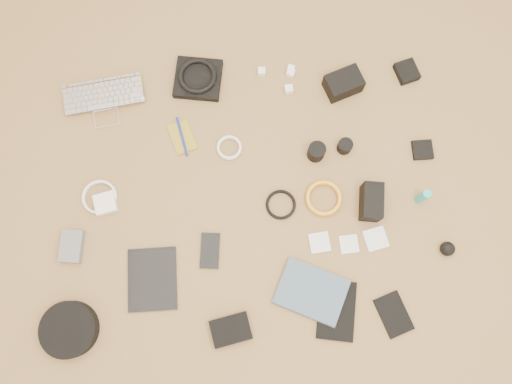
{
  "coord_description": "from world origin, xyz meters",
  "views": [
    {
      "loc": [
        0.02,
        -0.35,
        1.77
      ],
      "look_at": [
        0.02,
        0.04,
        0.02
      ],
      "focal_mm": 35.0,
      "sensor_mm": 36.0,
      "label": 1
    }
  ],
  "objects_px": {
    "dslr_camera": "(343,84)",
    "phone": "(210,251)",
    "tablet": "(152,279)",
    "paperback": "(303,316)",
    "laptop": "(105,105)",
    "headphone_case": "(69,329)"
  },
  "relations": [
    {
      "from": "dslr_camera",
      "to": "phone",
      "type": "xyz_separation_m",
      "value": [
        -0.5,
        -0.61,
        -0.03
      ]
    },
    {
      "from": "tablet",
      "to": "headphone_case",
      "type": "height_order",
      "value": "headphone_case"
    },
    {
      "from": "tablet",
      "to": "phone",
      "type": "height_order",
      "value": "same"
    },
    {
      "from": "laptop",
      "to": "tablet",
      "type": "bearing_deg",
      "value": -83.23
    },
    {
      "from": "phone",
      "to": "paperback",
      "type": "relative_size",
      "value": 0.55
    },
    {
      "from": "headphone_case",
      "to": "paperback",
      "type": "relative_size",
      "value": 0.84
    },
    {
      "from": "phone",
      "to": "paperback",
      "type": "distance_m",
      "value": 0.39
    },
    {
      "from": "dslr_camera",
      "to": "headphone_case",
      "type": "bearing_deg",
      "value": -160.16
    },
    {
      "from": "dslr_camera",
      "to": "phone",
      "type": "distance_m",
      "value": 0.79
    },
    {
      "from": "laptop",
      "to": "dslr_camera",
      "type": "bearing_deg",
      "value": -6.06
    },
    {
      "from": "headphone_case",
      "to": "paperback",
      "type": "xyz_separation_m",
      "value": [
        0.79,
        0.03,
        -0.01
      ]
    },
    {
      "from": "laptop",
      "to": "phone",
      "type": "xyz_separation_m",
      "value": [
        0.4,
        -0.55,
        -0.01
      ]
    },
    {
      "from": "dslr_camera",
      "to": "phone",
      "type": "bearing_deg",
      "value": -151.29
    },
    {
      "from": "tablet",
      "to": "phone",
      "type": "distance_m",
      "value": 0.22
    },
    {
      "from": "phone",
      "to": "paperback",
      "type": "height_order",
      "value": "paperback"
    },
    {
      "from": "tablet",
      "to": "paperback",
      "type": "relative_size",
      "value": 0.96
    },
    {
      "from": "dslr_camera",
      "to": "phone",
      "type": "height_order",
      "value": "dslr_camera"
    },
    {
      "from": "tablet",
      "to": "paperback",
      "type": "bearing_deg",
      "value": -16.88
    },
    {
      "from": "tablet",
      "to": "phone",
      "type": "relative_size",
      "value": 1.72
    },
    {
      "from": "paperback",
      "to": "laptop",
      "type": "bearing_deg",
      "value": 65.05
    },
    {
      "from": "laptop",
      "to": "dslr_camera",
      "type": "xyz_separation_m",
      "value": [
        0.9,
        0.06,
        0.03
      ]
    },
    {
      "from": "phone",
      "to": "paperback",
      "type": "bearing_deg",
      "value": -32.75
    }
  ]
}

